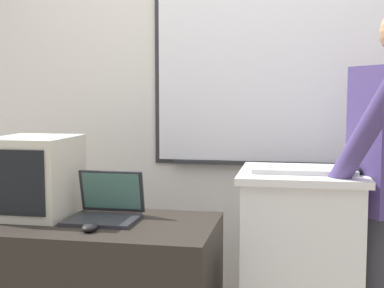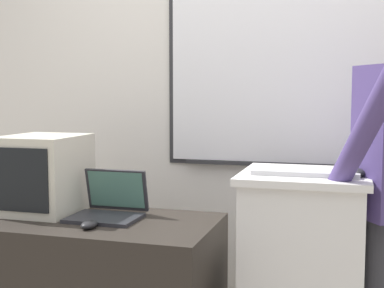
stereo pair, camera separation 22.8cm
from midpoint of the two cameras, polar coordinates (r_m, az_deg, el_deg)
name	(u,v)px [view 1 (the left image)]	position (r m, az deg, el deg)	size (l,w,h in m)	color
back_wall	(243,95)	(3.05, 3.38, 5.28)	(6.40, 0.17, 2.65)	silver
lectern_podium	(300,281)	(2.48, 8.80, -14.32)	(0.54, 0.53, 1.00)	silver
laptop	(106,207)	(2.46, -11.82, -6.66)	(0.31, 0.28, 0.21)	#28282D
wireless_keyboard	(304,171)	(2.30, 9.10, -2.87)	(0.44, 0.15, 0.02)	silver
computer_mouse_by_laptop	(90,227)	(2.27, -13.72, -8.64)	(0.06, 0.10, 0.03)	black
computer_mouse_by_keyboard	(356,170)	(2.32, 14.39, -2.72)	(0.06, 0.10, 0.03)	black
crt_monitor	(35,176)	(2.60, -18.83, -3.27)	(0.34, 0.40, 0.36)	beige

